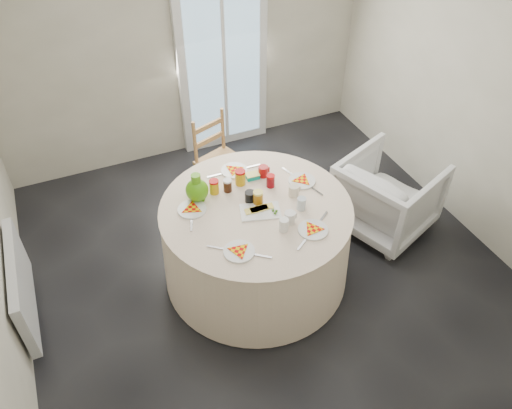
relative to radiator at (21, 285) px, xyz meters
name	(u,v)px	position (x,y,z in m)	size (l,w,h in m)	color
floor	(262,261)	(1.94, -0.20, -0.38)	(4.00, 4.00, 0.00)	black
wall_back	(183,39)	(1.94, 1.80, 0.92)	(4.00, 0.02, 2.60)	#BCB5A3
wall_right	(477,89)	(3.94, -0.20, 0.92)	(0.02, 4.00, 2.60)	#BCB5A3
glass_door	(223,58)	(2.34, 1.75, 0.67)	(1.00, 0.08, 2.10)	silver
radiator	(21,285)	(0.00, 0.00, 0.00)	(0.07, 1.00, 0.55)	silver
table	(256,243)	(1.83, -0.30, -0.01)	(1.57, 1.57, 0.80)	beige
wooden_chair	(221,161)	(1.93, 0.78, 0.09)	(0.41, 0.39, 0.92)	tan
armchair	(388,194)	(3.20, -0.22, 0.01)	(0.79, 0.74, 0.82)	silver
place_settings	(256,207)	(1.83, -0.30, 0.39)	(1.22, 1.22, 0.02)	silver
jar_cluster	(241,185)	(1.81, -0.05, 0.44)	(0.51, 0.26, 0.15)	#8E3512
butter_tub	(253,177)	(1.95, 0.05, 0.41)	(0.11, 0.08, 0.05)	#069B8B
green_pitcher	(197,190)	(1.45, -0.02, 0.49)	(0.18, 0.18, 0.24)	#499A0D
cheese_platter	(260,212)	(1.84, -0.36, 0.39)	(0.31, 0.20, 0.04)	silver
mugs_glasses	(277,201)	(2.00, -0.34, 0.43)	(0.63, 0.63, 0.11)	gray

